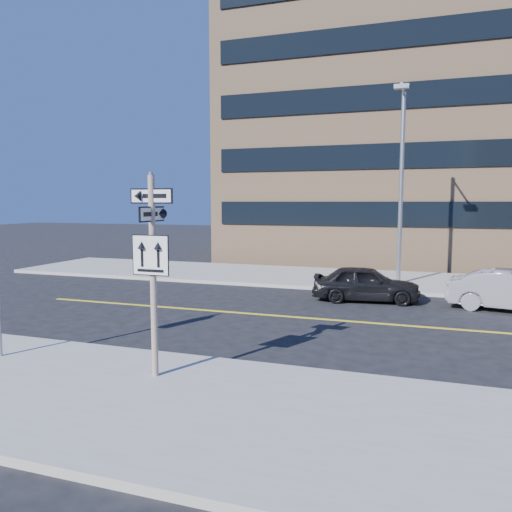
% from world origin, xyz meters
% --- Properties ---
extents(ground, '(120.00, 120.00, 0.00)m').
position_xyz_m(ground, '(0.00, 0.00, 0.00)').
color(ground, black).
rests_on(ground, ground).
extents(sign_pole, '(0.92, 0.92, 4.06)m').
position_xyz_m(sign_pole, '(0.00, -2.51, 2.44)').
color(sign_pole, silver).
rests_on(sign_pole, near_sidewalk).
extents(parked_car_a, '(2.04, 4.03, 1.31)m').
position_xyz_m(parked_car_a, '(3.04, 7.34, 0.66)').
color(parked_car_a, black).
rests_on(parked_car_a, ground).
extents(streetlight_a, '(0.55, 2.25, 8.00)m').
position_xyz_m(streetlight_a, '(4.00, 10.76, 4.76)').
color(streetlight_a, gray).
rests_on(streetlight_a, far_sidewalk).
extents(building_brick, '(18.00, 18.00, 18.00)m').
position_xyz_m(building_brick, '(2.00, 25.00, 9.00)').
color(building_brick, tan).
rests_on(building_brick, ground).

